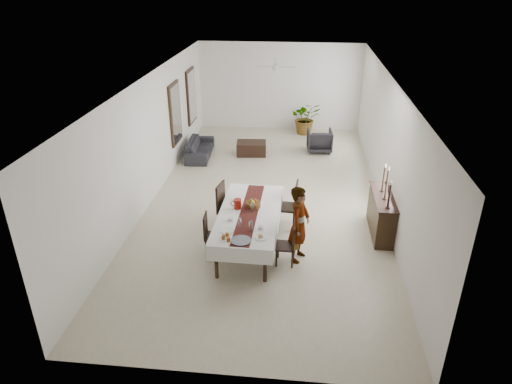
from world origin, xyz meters
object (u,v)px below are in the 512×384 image
object	(u,v)px
red_pitcher	(238,204)
sofa	(200,148)
dining_table_top	(249,214)
sideboard_body	(381,215)
woman	(299,224)

from	to	relation	value
red_pitcher	sofa	xyz separation A→B (m)	(-1.97, 5.03, -0.67)
dining_table_top	sideboard_body	xyz separation A→B (m)	(2.96, 0.86, -0.33)
woman	sofa	world-z (taller)	woman
red_pitcher	woman	world-z (taller)	woman
red_pitcher	woman	size ratio (longest dim) A/B	0.13
red_pitcher	sofa	bearing A→B (deg)	111.35
dining_table_top	red_pitcher	distance (m)	0.35
woman	sideboard_body	distance (m)	2.28
dining_table_top	woman	xyz separation A→B (m)	(1.09, -0.39, 0.04)
red_pitcher	sofa	size ratio (longest dim) A/B	0.12
woman	sideboard_body	size ratio (longest dim) A/B	1.09
red_pitcher	sofa	world-z (taller)	red_pitcher
woman	sofa	xyz separation A→B (m)	(-3.32, 5.59, -0.57)
red_pitcher	sideboard_body	world-z (taller)	red_pitcher
dining_table_top	sofa	distance (m)	5.69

